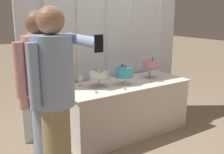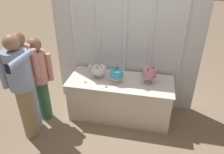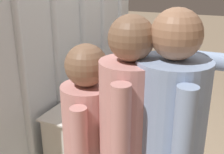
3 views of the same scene
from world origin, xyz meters
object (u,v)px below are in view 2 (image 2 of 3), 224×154
(wine_glass, at_px, (90,67))
(tealight_far_left, at_px, (85,82))
(tealight_near_left, at_px, (106,86))
(cake_display_leftmost, at_px, (99,70))
(guest_man_dark_suit, at_px, (40,76))
(cake_display_center, at_px, (117,73))
(guest_girl_blue_dress, at_px, (21,85))
(cake_display_rightmost, at_px, (149,73))
(cake_table, at_px, (120,98))
(tealight_near_right, at_px, (139,88))
(guest_man_pink_jacket, at_px, (26,79))

(wine_glass, xyz_separation_m, tealight_far_left, (0.02, -0.37, -0.09))
(tealight_far_left, height_order, tealight_near_left, tealight_near_left)
(tealight_near_left, bearing_deg, cake_display_leftmost, 123.45)
(cake_display_leftmost, relative_size, guest_man_dark_suit, 0.18)
(tealight_far_left, distance_m, guest_man_dark_suit, 0.74)
(cake_display_center, bearing_deg, tealight_far_left, -165.19)
(wine_glass, height_order, tealight_near_left, wine_glass)
(tealight_near_left, height_order, guest_girl_blue_dress, guest_girl_blue_dress)
(cake_display_rightmost, height_order, wine_glass, cake_display_rightmost)
(tealight_far_left, bearing_deg, guest_girl_blue_dress, -139.86)
(cake_table, distance_m, tealight_near_right, 0.52)
(tealight_near_left, height_order, tealight_near_right, tealight_near_left)
(tealight_near_right, distance_m, guest_girl_blue_dress, 1.76)
(cake_display_leftmost, distance_m, guest_man_dark_suit, 0.97)
(guest_man_dark_suit, relative_size, guest_man_pink_jacket, 0.90)
(guest_man_dark_suit, relative_size, guest_girl_blue_dress, 0.88)
(tealight_near_left, bearing_deg, cake_table, 51.13)
(cake_display_center, distance_m, tealight_near_left, 0.28)
(cake_display_leftmost, bearing_deg, tealight_near_left, -56.55)
(cake_display_center, relative_size, wine_glass, 2.01)
(cake_display_center, bearing_deg, cake_display_leftmost, 163.58)
(cake_display_center, distance_m, guest_man_pink_jacket, 1.40)
(tealight_far_left, distance_m, guest_man_pink_jacket, 0.91)
(cake_display_leftmost, height_order, tealight_near_left, cake_display_leftmost)
(tealight_far_left, bearing_deg, tealight_near_right, 0.52)
(guest_man_pink_jacket, bearing_deg, tealight_far_left, 28.91)
(cake_display_rightmost, relative_size, tealight_near_right, 7.27)
(guest_man_pink_jacket, bearing_deg, cake_display_leftmost, 34.67)
(cake_display_leftmost, height_order, cake_display_rightmost, cake_display_rightmost)
(guest_man_pink_jacket, bearing_deg, guest_girl_blue_dress, -78.01)
(guest_man_dark_suit, bearing_deg, tealight_near_right, 6.13)
(cake_display_leftmost, xyz_separation_m, tealight_far_left, (-0.18, -0.23, -0.13))
(cake_display_center, height_order, tealight_near_right, cake_display_center)
(cake_display_center, height_order, tealight_far_left, cake_display_center)
(guest_girl_blue_dress, bearing_deg, cake_display_center, 31.30)
(guest_girl_blue_dress, bearing_deg, guest_man_dark_suit, 87.11)
(cake_table, bearing_deg, tealight_near_left, -128.87)
(cake_display_leftmost, relative_size, wine_glass, 2.00)
(tealight_near_right, xyz_separation_m, guest_man_dark_suit, (-1.61, -0.17, 0.11))
(cake_display_center, xyz_separation_m, tealight_near_left, (-0.14, -0.19, -0.15))
(guest_girl_blue_dress, bearing_deg, tealight_near_right, 21.10)
(tealight_near_right, bearing_deg, tealight_far_left, -179.48)
(tealight_near_left, distance_m, guest_man_pink_jacket, 1.22)
(cake_table, relative_size, cake_display_center, 6.40)
(cake_display_leftmost, relative_size, cake_display_rightmost, 0.90)
(cake_display_center, bearing_deg, wine_glass, 155.78)
(tealight_far_left, distance_m, tealight_near_left, 0.37)
(cake_display_center, distance_m, guest_man_dark_suit, 1.25)
(cake_display_leftmost, bearing_deg, tealight_near_right, -17.20)
(cake_table, distance_m, guest_girl_blue_dress, 1.63)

